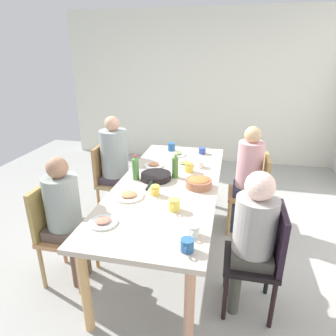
% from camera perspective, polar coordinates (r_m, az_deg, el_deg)
% --- Properties ---
extents(ground_plane, '(6.87, 6.87, 0.00)m').
position_cam_1_polar(ground_plane, '(3.20, 0.00, -15.44)').
color(ground_plane, '#9B9C98').
extents(wall_left, '(0.12, 4.92, 2.60)m').
position_cam_1_polar(wall_left, '(5.48, 6.74, 14.91)').
color(wall_left, silver).
rests_on(wall_left, ground_plane).
extents(dining_table, '(2.28, 0.94, 0.77)m').
position_cam_1_polar(dining_table, '(2.84, 0.00, -4.22)').
color(dining_table, '#BDAF9D').
rests_on(dining_table, ground_plane).
extents(chair_0, '(0.40, 0.40, 0.90)m').
position_cam_1_polar(chair_0, '(2.77, -20.44, -10.76)').
color(chair_0, '#B47F4E').
rests_on(chair_0, ground_plane).
extents(person_0, '(0.30, 0.30, 1.16)m').
position_cam_1_polar(person_0, '(2.64, -19.24, -7.82)').
color(person_0, brown).
rests_on(person_0, ground_plane).
extents(chair_1, '(0.40, 0.40, 0.90)m').
position_cam_1_polar(chair_1, '(3.39, 16.30, -4.03)').
color(chair_1, '#AB7749').
rests_on(chair_1, ground_plane).
extents(person_1, '(0.30, 0.30, 1.22)m').
position_cam_1_polar(person_1, '(3.31, 15.08, -0.78)').
color(person_1, '#313C56').
rests_on(person_1, ground_plane).
extents(chair_2, '(0.40, 0.40, 0.90)m').
position_cam_1_polar(chair_2, '(2.41, 17.73, -15.63)').
color(chair_2, black).
rests_on(chair_2, ground_plane).
extents(person_2, '(0.30, 0.30, 1.18)m').
position_cam_1_polar(person_2, '(2.29, 16.00, -11.54)').
color(person_2, '#47493F').
rests_on(person_2, ground_plane).
extents(chair_3, '(0.40, 0.40, 0.90)m').
position_cam_1_polar(chair_3, '(3.65, -11.17, -1.65)').
color(chair_3, '#A38857').
rests_on(chair_3, ground_plane).
extents(person_3, '(0.32, 0.32, 1.25)m').
position_cam_1_polar(person_3, '(3.54, -10.11, 1.74)').
color(person_3, '#3D3D3F').
rests_on(person_3, ground_plane).
extents(plate_0, '(0.25, 0.25, 0.04)m').
position_cam_1_polar(plate_0, '(2.56, -7.57, -5.27)').
color(plate_0, silver).
rests_on(plate_0, dining_table).
extents(plate_1, '(0.20, 0.20, 0.04)m').
position_cam_1_polar(plate_1, '(3.54, 1.75, 2.69)').
color(plate_1, white).
rests_on(plate_1, dining_table).
extents(plate_2, '(0.21, 0.21, 0.04)m').
position_cam_1_polar(plate_2, '(3.20, -2.77, 0.59)').
color(plate_2, silver).
rests_on(plate_2, dining_table).
extents(plate_3, '(0.22, 0.22, 0.04)m').
position_cam_1_polar(plate_3, '(3.24, 3.21, 0.84)').
color(plate_3, white).
rests_on(plate_3, dining_table).
extents(plate_4, '(0.21, 0.21, 0.04)m').
position_cam_1_polar(plate_4, '(2.22, -12.41, -10.08)').
color(plate_4, silver).
rests_on(plate_4, dining_table).
extents(bowl_0, '(0.24, 0.24, 0.09)m').
position_cam_1_polar(bowl_0, '(2.71, 5.96, -2.80)').
color(bowl_0, '#9E6145').
rests_on(bowl_0, dining_table).
extents(serving_pan, '(0.47, 0.29, 0.06)m').
position_cam_1_polar(serving_pan, '(2.87, -2.36, -1.64)').
color(serving_pan, black).
rests_on(serving_pan, dining_table).
extents(cup_0, '(0.12, 0.08, 0.08)m').
position_cam_1_polar(cup_0, '(2.04, 4.90, -11.87)').
color(cup_0, white).
rests_on(cup_0, dining_table).
extents(cup_1, '(0.12, 0.09, 0.10)m').
position_cam_1_polar(cup_1, '(3.05, 4.09, 0.15)').
color(cup_1, '#E9C049').
rests_on(cup_1, dining_table).
extents(cup_2, '(0.12, 0.08, 0.08)m').
position_cam_1_polar(cup_2, '(1.90, 3.71, -14.63)').
color(cup_2, '#2B5E94').
rests_on(cup_2, dining_table).
extents(cup_3, '(0.12, 0.08, 0.07)m').
position_cam_1_polar(cup_3, '(3.61, 6.58, 3.31)').
color(cup_3, '#3A539C').
rests_on(cup_3, dining_table).
extents(cup_4, '(0.12, 0.09, 0.09)m').
position_cam_1_polar(cup_4, '(2.32, 1.21, -7.09)').
color(cup_4, '#E5CD51').
rests_on(cup_4, dining_table).
extents(cup_5, '(0.12, 0.09, 0.07)m').
position_cam_1_polar(cup_5, '(3.19, 6.10, 0.80)').
color(cup_5, white).
rests_on(cup_5, dining_table).
extents(cup_6, '(0.12, 0.09, 0.10)m').
position_cam_1_polar(cup_6, '(3.69, 0.65, 4.09)').
color(cup_6, '#2B5D95').
rests_on(cup_6, dining_table).
extents(cup_7, '(0.11, 0.08, 0.09)m').
position_cam_1_polar(cup_7, '(2.56, -2.49, -4.32)').
color(cup_7, '#E1C44C').
rests_on(cup_7, dining_table).
extents(bottle_0, '(0.06, 0.06, 0.25)m').
position_cam_1_polar(bottle_0, '(2.85, -6.27, -0.00)').
color(bottle_0, '#497F3D').
rests_on(bottle_0, dining_table).
extents(bottle_1, '(0.06, 0.06, 0.25)m').
position_cam_1_polar(bottle_1, '(2.88, 1.39, 0.35)').
color(bottle_1, '#487B35').
rests_on(bottle_1, dining_table).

